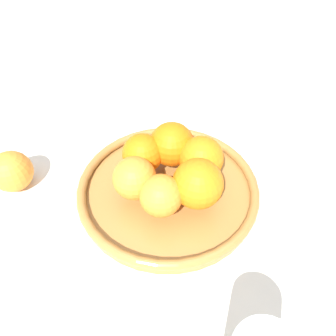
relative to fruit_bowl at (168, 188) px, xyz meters
name	(u,v)px	position (x,y,z in m)	size (l,w,h in m)	color
ground_plane	(168,194)	(0.00, 0.00, -0.02)	(4.00, 4.00, 0.00)	silver
fruit_bowl	(168,188)	(0.00, 0.00, 0.00)	(0.33, 0.33, 0.03)	#A57238
orange_pile	(172,167)	(0.00, 0.01, 0.05)	(0.19, 0.19, 0.08)	orange
stray_orange	(12,171)	(0.06, -0.28, 0.02)	(0.08, 0.08, 0.08)	orange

